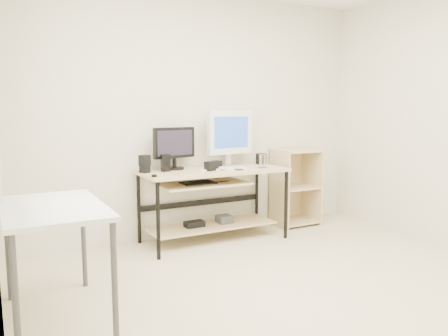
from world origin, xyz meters
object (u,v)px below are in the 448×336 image
Objects in this scene: desk at (211,190)px; black_monitor at (174,145)px; audio_controller at (166,163)px; shelf_unit at (293,187)px; side_table at (53,218)px; white_imac at (230,134)px.

desk is 0.59m from black_monitor.
desk is 8.79× the size of audio_controller.
desk is 1.67× the size of shelf_unit.
audio_controller is at bearing -177.18° from shelf_unit.
audio_controller reaches higher than desk.
black_monitor is at bearing 178.84° from shelf_unit.
audio_controller is (1.19, 1.14, 0.16)m from side_table.
white_imac reaches higher than desk.
shelf_unit is at bearing 23.33° from side_table.
side_table is 2.13× the size of black_monitor.
desk is at bearing -19.03° from audio_controller.
black_monitor is at bearing 43.25° from side_table.
black_monitor reaches higher than audio_controller.
black_monitor is at bearing 149.48° from desk.
desk is 0.55m from audio_controller.
audio_controller is at bearing 170.18° from desk.
shelf_unit is at bearing -6.40° from audio_controller.
desk is 1.19m from shelf_unit.
black_monitor is 0.78× the size of white_imac.
shelf_unit is 1.49× the size of white_imac.
black_monitor reaches higher than shelf_unit.
white_imac reaches higher than shelf_unit.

